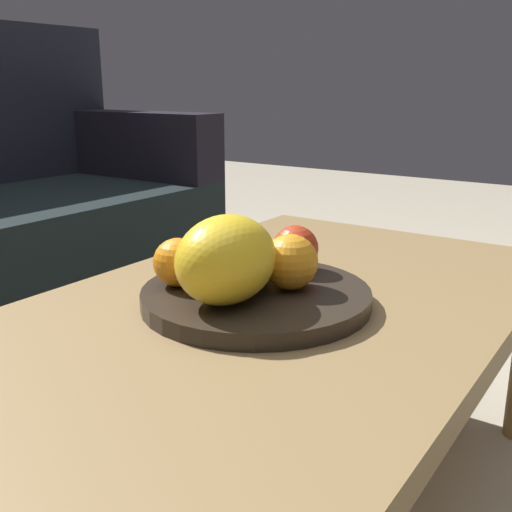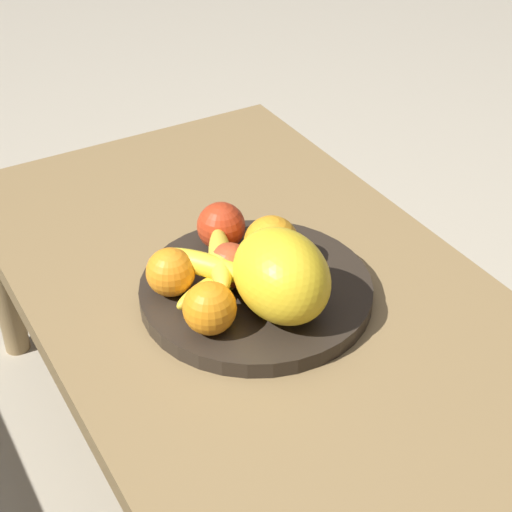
{
  "view_description": "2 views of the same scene",
  "coord_description": "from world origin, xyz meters",
  "px_view_note": "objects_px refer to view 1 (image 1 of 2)",
  "views": [
    {
      "loc": [
        -0.64,
        -0.46,
        0.71
      ],
      "look_at": [
        0.06,
        0.02,
        0.47
      ],
      "focal_mm": 42.13,
      "sensor_mm": 36.0,
      "label": 1
    },
    {
      "loc": [
        -0.76,
        0.48,
        1.14
      ],
      "look_at": [
        0.06,
        0.02,
        0.47
      ],
      "focal_mm": 57.18,
      "sensor_mm": 36.0,
      "label": 2
    }
  ],
  "objects_px": {
    "coffee_table": "(243,344)",
    "orange_front": "(214,248)",
    "melon_large_front": "(226,260)",
    "banana_bunch": "(234,260)",
    "orange_right": "(178,262)",
    "apple_front": "(295,248)",
    "fruit_bowl": "(256,296)",
    "apple_left": "(245,260)",
    "orange_left": "(290,262)"
  },
  "relations": [
    {
      "from": "melon_large_front",
      "to": "banana_bunch",
      "type": "distance_m",
      "value": 0.11
    },
    {
      "from": "orange_front",
      "to": "apple_left",
      "type": "relative_size",
      "value": 1.05
    },
    {
      "from": "melon_large_front",
      "to": "orange_front",
      "type": "relative_size",
      "value": 2.27
    },
    {
      "from": "coffee_table",
      "to": "apple_front",
      "type": "xyz_separation_m",
      "value": [
        0.17,
        0.01,
        0.1
      ]
    },
    {
      "from": "melon_large_front",
      "to": "orange_right",
      "type": "relative_size",
      "value": 2.18
    },
    {
      "from": "fruit_bowl",
      "to": "banana_bunch",
      "type": "xyz_separation_m",
      "value": [
        0.02,
        0.05,
        0.04
      ]
    },
    {
      "from": "coffee_table",
      "to": "banana_bunch",
      "type": "distance_m",
      "value": 0.14
    },
    {
      "from": "melon_large_front",
      "to": "banana_bunch",
      "type": "bearing_deg",
      "value": 31.22
    },
    {
      "from": "coffee_table",
      "to": "orange_front",
      "type": "xyz_separation_m",
      "value": [
        0.1,
        0.13,
        0.1
      ]
    },
    {
      "from": "orange_left",
      "to": "apple_left",
      "type": "distance_m",
      "value": 0.08
    },
    {
      "from": "banana_bunch",
      "to": "fruit_bowl",
      "type": "bearing_deg",
      "value": -108.89
    },
    {
      "from": "orange_left",
      "to": "orange_right",
      "type": "relative_size",
      "value": 1.13
    },
    {
      "from": "orange_front",
      "to": "apple_left",
      "type": "bearing_deg",
      "value": -107.63
    },
    {
      "from": "orange_right",
      "to": "apple_left",
      "type": "bearing_deg",
      "value": -43.76
    },
    {
      "from": "melon_large_front",
      "to": "orange_left",
      "type": "bearing_deg",
      "value": -23.67
    },
    {
      "from": "orange_front",
      "to": "orange_right",
      "type": "height_order",
      "value": "orange_right"
    },
    {
      "from": "orange_front",
      "to": "apple_front",
      "type": "distance_m",
      "value": 0.13
    },
    {
      "from": "apple_front",
      "to": "orange_right",
      "type": "bearing_deg",
      "value": 147.38
    },
    {
      "from": "melon_large_front",
      "to": "orange_front",
      "type": "bearing_deg",
      "value": 44.54
    },
    {
      "from": "fruit_bowl",
      "to": "banana_bunch",
      "type": "bearing_deg",
      "value": 71.11
    },
    {
      "from": "orange_front",
      "to": "orange_left",
      "type": "xyz_separation_m",
      "value": [
        -0.02,
        -0.16,
        0.01
      ]
    },
    {
      "from": "orange_right",
      "to": "apple_left",
      "type": "relative_size",
      "value": 1.09
    },
    {
      "from": "fruit_bowl",
      "to": "orange_left",
      "type": "distance_m",
      "value": 0.07
    },
    {
      "from": "coffee_table",
      "to": "banana_bunch",
      "type": "bearing_deg",
      "value": 43.53
    },
    {
      "from": "orange_right",
      "to": "apple_front",
      "type": "relative_size",
      "value": 0.98
    },
    {
      "from": "orange_right",
      "to": "banana_bunch",
      "type": "relative_size",
      "value": 0.48
    },
    {
      "from": "coffee_table",
      "to": "orange_right",
      "type": "xyz_separation_m",
      "value": [
        0.0,
        0.12,
        0.1
      ]
    },
    {
      "from": "melon_large_front",
      "to": "apple_front",
      "type": "bearing_deg",
      "value": -0.85
    },
    {
      "from": "melon_large_front",
      "to": "orange_right",
      "type": "distance_m",
      "value": 0.11
    },
    {
      "from": "apple_front",
      "to": "banana_bunch",
      "type": "bearing_deg",
      "value": 148.01
    },
    {
      "from": "apple_left",
      "to": "banana_bunch",
      "type": "relative_size",
      "value": 0.43
    },
    {
      "from": "coffee_table",
      "to": "orange_left",
      "type": "xyz_separation_m",
      "value": [
        0.08,
        -0.03,
        0.11
      ]
    },
    {
      "from": "melon_large_front",
      "to": "coffee_table",
      "type": "bearing_deg",
      "value": -49.18
    },
    {
      "from": "melon_large_front",
      "to": "apple_left",
      "type": "relative_size",
      "value": 2.39
    },
    {
      "from": "fruit_bowl",
      "to": "melon_large_front",
      "type": "bearing_deg",
      "value": 179.27
    },
    {
      "from": "fruit_bowl",
      "to": "apple_left",
      "type": "distance_m",
      "value": 0.06
    },
    {
      "from": "coffee_table",
      "to": "melon_large_front",
      "type": "height_order",
      "value": "melon_large_front"
    },
    {
      "from": "coffee_table",
      "to": "orange_front",
      "type": "relative_size",
      "value": 17.69
    },
    {
      "from": "orange_left",
      "to": "orange_right",
      "type": "distance_m",
      "value": 0.17
    },
    {
      "from": "melon_large_front",
      "to": "orange_right",
      "type": "bearing_deg",
      "value": 81.47
    },
    {
      "from": "banana_bunch",
      "to": "orange_right",
      "type": "bearing_deg",
      "value": 146.62
    },
    {
      "from": "orange_front",
      "to": "apple_front",
      "type": "xyz_separation_m",
      "value": [
        0.07,
        -0.12,
        0.0
      ]
    },
    {
      "from": "orange_left",
      "to": "banana_bunch",
      "type": "distance_m",
      "value": 0.1
    },
    {
      "from": "orange_right",
      "to": "apple_front",
      "type": "bearing_deg",
      "value": -32.62
    },
    {
      "from": "apple_left",
      "to": "banana_bunch",
      "type": "distance_m",
      "value": 0.02
    },
    {
      "from": "orange_front",
      "to": "fruit_bowl",
      "type": "bearing_deg",
      "value": -111.31
    },
    {
      "from": "fruit_bowl",
      "to": "orange_right",
      "type": "distance_m",
      "value": 0.13
    },
    {
      "from": "fruit_bowl",
      "to": "orange_front",
      "type": "bearing_deg",
      "value": 68.69
    },
    {
      "from": "coffee_table",
      "to": "orange_front",
      "type": "distance_m",
      "value": 0.19
    },
    {
      "from": "fruit_bowl",
      "to": "apple_left",
      "type": "height_order",
      "value": "apple_left"
    }
  ]
}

